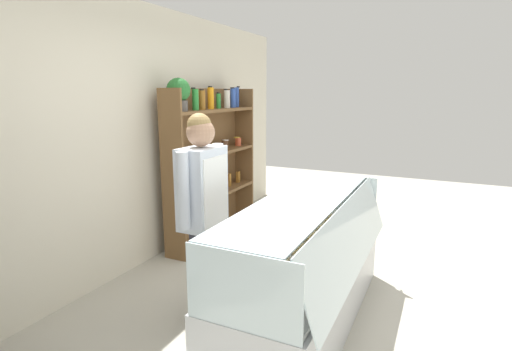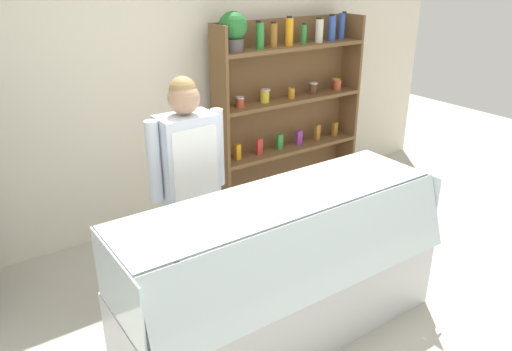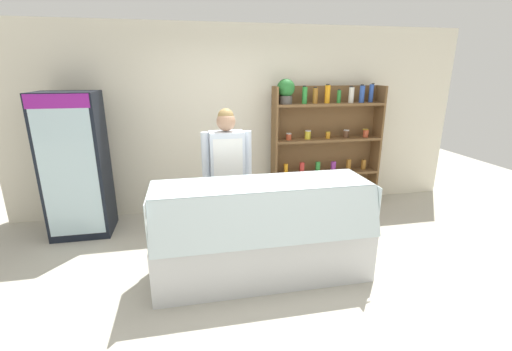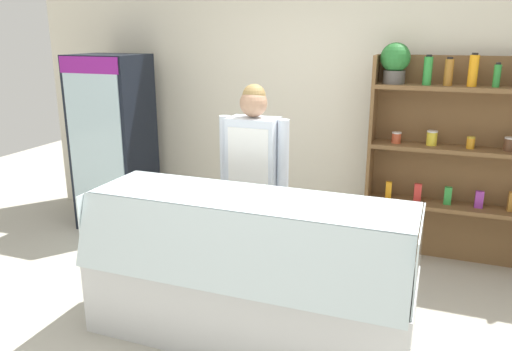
{
  "view_description": "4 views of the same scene",
  "coord_description": "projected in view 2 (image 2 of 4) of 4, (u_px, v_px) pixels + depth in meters",
  "views": [
    {
      "loc": [
        -2.96,
        -0.85,
        1.81
      ],
      "look_at": [
        0.12,
        0.62,
        1.1
      ],
      "focal_mm": 28.0,
      "sensor_mm": 36.0,
      "label": 1
    },
    {
      "loc": [
        -1.87,
        -2.11,
        2.34
      ],
      "look_at": [
        -0.03,
        0.55,
        0.96
      ],
      "focal_mm": 35.0,
      "sensor_mm": 36.0,
      "label": 2
    },
    {
      "loc": [
        -0.86,
        -3.03,
        2.06
      ],
      "look_at": [
        -0.11,
        0.67,
        0.9
      ],
      "focal_mm": 24.0,
      "sensor_mm": 36.0,
      "label": 3
    },
    {
      "loc": [
        0.96,
        -2.78,
        2.04
      ],
      "look_at": [
        -0.39,
        0.8,
        0.94
      ],
      "focal_mm": 35.0,
      "sensor_mm": 36.0,
      "label": 4
    }
  ],
  "objects": [
    {
      "name": "deli_display_case",
      "position": [
        281.0,
        294.0,
        3.32
      ],
      "size": [
        2.18,
        0.79,
        1.01
      ],
      "color": "silver",
      "rests_on": "ground"
    },
    {
      "name": "ground_plane",
      "position": [
        304.0,
        325.0,
        3.49
      ],
      "size": [
        12.0,
        12.0,
        0.0
      ],
      "primitive_type": "plane",
      "color": "#B7B2A3"
    },
    {
      "name": "shop_clerk",
      "position": [
        188.0,
        173.0,
        3.51
      ],
      "size": [
        0.58,
        0.25,
        1.66
      ],
      "color": "#2D2D38",
      "rests_on": "ground"
    },
    {
      "name": "shelving_unit",
      "position": [
        282.0,
        97.0,
        4.99
      ],
      "size": [
        1.67,
        0.29,
        1.96
      ],
      "color": "brown",
      "rests_on": "ground"
    },
    {
      "name": "back_wall",
      "position": [
        165.0,
        82.0,
        4.51
      ],
      "size": [
        6.8,
        0.1,
        2.7
      ],
      "primitive_type": "cube",
      "color": "silver",
      "rests_on": "ground"
    }
  ]
}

